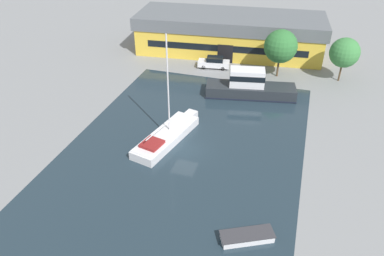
# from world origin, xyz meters

# --- Properties ---
(ground_plane) EXTENTS (440.00, 440.00, 0.00)m
(ground_plane) POSITION_xyz_m (0.00, 0.00, 0.00)
(ground_plane) COLOR gray
(water_canal) EXTENTS (24.28, 36.24, 0.01)m
(water_canal) POSITION_xyz_m (0.00, 0.00, 0.00)
(water_canal) COLOR #1E2D38
(water_canal) RESTS_ON ground
(warehouse_building) EXTENTS (31.35, 13.94, 6.12)m
(warehouse_building) POSITION_xyz_m (-1.82, 29.46, 3.10)
(warehouse_building) COLOR gold
(warehouse_building) RESTS_ON ground
(quay_tree_near_building) EXTENTS (4.70, 4.70, 6.90)m
(quay_tree_near_building) POSITION_xyz_m (7.19, 21.54, 4.54)
(quay_tree_near_building) COLOR brown
(quay_tree_near_building) RESTS_ON ground
(quay_tree_by_water) EXTENTS (4.11, 4.11, 6.27)m
(quay_tree_by_water) POSITION_xyz_m (15.81, 22.58, 4.21)
(quay_tree_by_water) COLOR brown
(quay_tree_by_water) RESTS_ON ground
(parked_car) EXTENTS (4.96, 2.56, 1.75)m
(parked_car) POSITION_xyz_m (-2.41, 21.73, 0.87)
(parked_car) COLOR silver
(parked_car) RESTS_ON ground
(sailboat_moored) EXTENTS (4.78, 10.88, 11.75)m
(sailboat_moored) POSITION_xyz_m (-2.33, 1.06, 0.60)
(sailboat_moored) COLOR silver
(sailboat_moored) RESTS_ON water_canal
(motor_cruiser) EXTENTS (12.15, 5.40, 3.74)m
(motor_cruiser) POSITION_xyz_m (4.32, 14.13, 1.34)
(motor_cruiser) COLOR #23282D
(motor_cruiser) RESTS_ON water_canal
(small_dinghy) EXTENTS (4.42, 3.22, 0.64)m
(small_dinghy) POSITION_xyz_m (8.48, -10.01, 0.33)
(small_dinghy) COLOR silver
(small_dinghy) RESTS_ON water_canal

